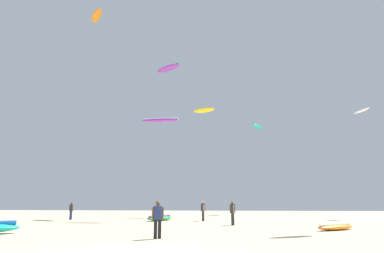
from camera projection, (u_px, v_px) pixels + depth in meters
name	position (u px, v px, depth m)	size (l,w,h in m)	color
person_foreground	(158.00, 216.00, 15.47)	(0.52, 0.37, 1.64)	black
person_midground	(233.00, 211.00, 24.54)	(0.38, 0.53, 1.69)	#2D2D33
person_left	(71.00, 209.00, 32.63)	(0.45, 0.36, 1.60)	navy
person_right	(203.00, 209.00, 30.06)	(0.38, 0.53, 1.70)	#2D2D33
kite_grounded_near	(160.00, 218.00, 30.70)	(2.29, 4.15, 0.50)	green
kite_grounded_mid	(335.00, 227.00, 20.08)	(2.95, 2.74, 0.39)	orange
kite_aloft_0	(161.00, 120.00, 33.90)	(3.70, 1.18, 0.50)	purple
kite_aloft_1	(204.00, 110.00, 45.10)	(3.13, 2.05, 0.67)	yellow
kite_aloft_3	(168.00, 68.00, 43.67)	(3.81, 3.17, 0.53)	purple
kite_aloft_4	(97.00, 16.00, 48.65)	(3.28, 4.13, 0.43)	orange
kite_aloft_5	(258.00, 127.00, 51.18)	(2.47, 3.93, 0.57)	#19B29E
kite_aloft_6	(361.00, 111.00, 39.48)	(1.48, 2.77, 0.38)	white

